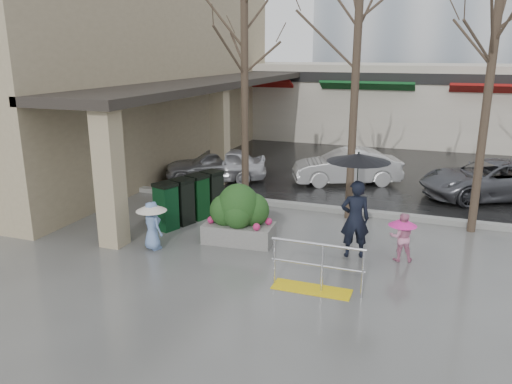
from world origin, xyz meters
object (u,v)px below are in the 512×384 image
Objects in this scene: tree_west at (244,35)px; car_b at (347,167)px; car_c at (491,180)px; woman at (356,195)px; handrail at (315,273)px; planter at (239,215)px; tree_midwest at (358,28)px; tree_mideast at (494,42)px; child_blue at (152,221)px; car_a at (216,165)px; news_boxes at (190,199)px; child_pink at (402,234)px.

tree_west reaches higher than car_b.
tree_west is at bearing -90.22° from car_c.
tree_west is 2.71× the size of woman.
tree_west is at bearing 124.99° from handrail.
planter is 8.98m from car_c.
tree_mideast is at bearing -0.00° from tree_midwest.
tree_midwest is 5.79m from planter.
tree_mideast reaches higher than child_blue.
planter is (-5.56, -2.86, -4.13)m from tree_mideast.
handrail is 0.76× the size of woman.
car_a is (-3.09, 5.39, -0.09)m from planter.
news_boxes is (-1.91, 1.05, -0.08)m from planter.
car_b is (3.41, 5.67, -0.02)m from news_boxes.
tree_mideast is 1.70× the size of car_b.
news_boxes is 0.64× the size of car_a.
woman is 7.27m from car_c.
woman is 2.20× the size of child_pink.
planter is at bearing -16.97° from woman.
handrail is 1.58× the size of child_blue.
tree_midwest is 5.83× the size of child_blue.
tree_midwest is (3.20, 0.00, 0.15)m from tree_west.
car_a is at bearing 154.63° from tree_midwest.
planter is at bearing 141.17° from handrail.
tree_west is 7.09m from child_pink.
child_blue is at bearing -135.43° from tree_midwest.
tree_west reaches higher than woman.
child_pink is 6.65m from car_c.
tree_mideast is 8.76m from news_boxes.
car_a is at bearing 126.89° from handrail.
woman is (-2.70, -2.79, -3.35)m from tree_mideast.
handrail is 2.35m from woman.
tree_mideast is 2.59× the size of woman.
handrail is 5.26m from news_boxes.
handrail is 6.83m from tree_midwest.
woman reaches higher than child_blue.
planter is (-2.86, -0.07, -0.78)m from woman.
planter is at bearing -35.94° from car_b.
child_pink is at bearing -2.97° from car_b.
woman reaches higher than car_c.
tree_west is at bearing -54.59° from woman.
tree_mideast is 5.24m from child_pink.
tree_mideast is at bearing 27.20° from planter.
car_b is at bearing -96.80° from woman.
car_a is (-5.35, 2.53, -4.60)m from tree_midwest.
handrail is at bearing -15.74° from news_boxes.
planter is at bearing 8.94° from car_a.
car_b reaches higher than handrail.
planter reaches higher than child_blue.
tree_west is 0.97× the size of tree_midwest.
tree_west is at bearing -180.00° from tree_mideast.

